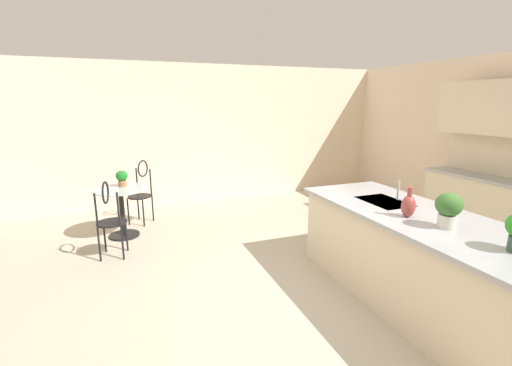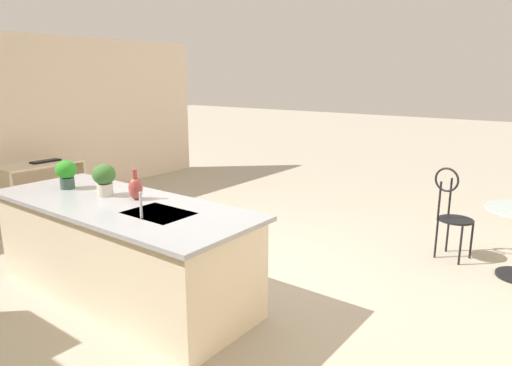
# 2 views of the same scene
# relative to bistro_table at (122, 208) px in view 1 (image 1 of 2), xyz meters

# --- Properties ---
(ground_plane) EXTENTS (40.00, 40.00, 0.00)m
(ground_plane) POSITION_rel_bistro_table_xyz_m (2.67, 1.86, -0.45)
(ground_plane) COLOR #B2A893
(wall_left_window) EXTENTS (0.12, 7.80, 2.70)m
(wall_left_window) POSITION_rel_bistro_table_xyz_m (-1.59, 1.86, 0.90)
(wall_left_window) COLOR beige
(wall_left_window) RESTS_ON ground
(kitchen_island) EXTENTS (2.80, 1.06, 0.92)m
(kitchen_island) POSITION_rel_bistro_table_xyz_m (2.97, 2.71, 0.02)
(kitchen_island) COLOR beige
(kitchen_island) RESTS_ON ground
(back_counter_run) EXTENTS (2.44, 0.64, 1.52)m
(back_counter_run) POSITION_rel_bistro_table_xyz_m (2.27, 5.07, 0.05)
(back_counter_run) COLOR beige
(back_counter_run) RESTS_ON ground
(bistro_table) EXTENTS (0.80, 0.80, 0.74)m
(bistro_table) POSITION_rel_bistro_table_xyz_m (0.00, 0.00, 0.00)
(bistro_table) COLOR black
(bistro_table) RESTS_ON ground
(chair_near_window) EXTENTS (0.53, 0.53, 1.04)m
(chair_near_window) POSITION_rel_bistro_table_xyz_m (-0.57, 0.31, 0.13)
(chair_near_window) COLOR black
(chair_near_window) RESTS_ON ground
(chair_by_island) EXTENTS (0.51, 0.45, 1.04)m
(chair_by_island) POSITION_rel_bistro_table_xyz_m (0.75, -0.14, 0.13)
(chair_by_island) COLOR black
(chair_by_island) RESTS_ON ground
(sink_faucet) EXTENTS (0.02, 0.02, 0.22)m
(sink_faucet) POSITION_rel_bistro_table_xyz_m (2.42, 2.89, 0.58)
(sink_faucet) COLOR #B2B5BA
(sink_faucet) RESTS_ON kitchen_island
(potted_plant_on_table) EXTENTS (0.17, 0.17, 0.24)m
(potted_plant_on_table) POSITION_rel_bistro_table_xyz_m (-0.14, 0.03, 0.43)
(potted_plant_on_table) COLOR #9E603D
(potted_plant_on_table) RESTS_ON bistro_table
(potted_plant_counter_near) EXTENTS (0.22, 0.22, 0.31)m
(potted_plant_counter_near) POSITION_rel_bistro_table_xyz_m (3.27, 2.63, 0.65)
(potted_plant_counter_near) COLOR beige
(potted_plant_counter_near) RESTS_ON kitchen_island
(vase_on_counter) EXTENTS (0.13, 0.13, 0.29)m
(vase_on_counter) POSITION_rel_bistro_table_xyz_m (2.92, 2.55, 0.58)
(vase_on_counter) COLOR #993D38
(vase_on_counter) RESTS_ON kitchen_island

